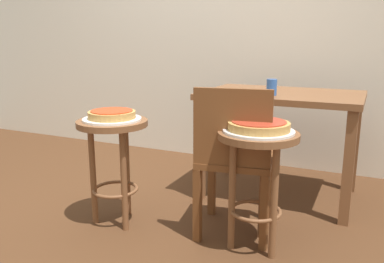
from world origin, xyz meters
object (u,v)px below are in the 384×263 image
at_px(stool_middle, 257,162).
at_px(condiment_shaker, 269,85).
at_px(pizza_middle, 259,126).
at_px(stool_foreground, 113,146).
at_px(pizza_foreground, 112,114).
at_px(dining_table, 281,109).
at_px(cup_near_edge, 272,87).
at_px(serving_plate_foreground, 112,119).
at_px(serving_plate_middle, 259,131).
at_px(wooden_chair, 235,156).

xyz_separation_m(stool_middle, condiment_shaker, (-0.16, 0.82, 0.30)).
bearing_deg(condiment_shaker, pizza_middle, -78.84).
distance_m(stool_foreground, stool_middle, 0.85).
xyz_separation_m(pizza_foreground, dining_table, (0.79, 0.85, -0.04)).
xyz_separation_m(cup_near_edge, condiment_shaker, (-0.07, 0.21, -0.01)).
bearing_deg(stool_foreground, dining_table, 47.43).
distance_m(pizza_foreground, condiment_shaker, 1.12).
distance_m(serving_plate_foreground, serving_plate_middle, 0.85).
xyz_separation_m(serving_plate_middle, condiment_shaker, (-0.16, 0.82, 0.14)).
height_order(condiment_shaker, wooden_chair, wooden_chair).
xyz_separation_m(stool_middle, pizza_middle, (-0.00, 0.00, 0.19)).
relative_size(stool_foreground, dining_table, 0.60).
xyz_separation_m(serving_plate_foreground, pizza_foreground, (-0.00, 0.00, 0.03)).
distance_m(pizza_middle, dining_table, 0.80).
xyz_separation_m(serving_plate_foreground, condiment_shaker, (0.69, 0.88, 0.14)).
height_order(stool_middle, condiment_shaker, condiment_shaker).
bearing_deg(serving_plate_foreground, pizza_foreground, 93.58).
xyz_separation_m(serving_plate_foreground, serving_plate_middle, (0.85, 0.06, 0.00)).
relative_size(condiment_shaker, wooden_chair, 0.09).
bearing_deg(condiment_shaker, pizza_foreground, -127.85).
relative_size(stool_foreground, cup_near_edge, 6.13).
bearing_deg(stool_middle, pizza_middle, 165.96).
distance_m(pizza_foreground, pizza_middle, 0.85).
xyz_separation_m(serving_plate_foreground, cup_near_edge, (0.75, 0.68, 0.15)).
relative_size(pizza_foreground, dining_table, 0.26).
xyz_separation_m(serving_plate_foreground, dining_table, (0.79, 0.85, -0.02)).
height_order(pizza_foreground, condiment_shaker, condiment_shaker).
height_order(serving_plate_middle, condiment_shaker, condiment_shaker).
bearing_deg(serving_plate_middle, cup_near_edge, 98.67).
bearing_deg(serving_plate_middle, wooden_chair, 152.08).
bearing_deg(pizza_middle, stool_middle, -14.04).
distance_m(serving_plate_middle, condiment_shaker, 0.85).
height_order(serving_plate_foreground, pizza_foreground, pizza_foreground).
height_order(pizza_foreground, serving_plate_middle, pizza_foreground).
bearing_deg(stool_middle, serving_plate_foreground, -175.97).
relative_size(stool_foreground, pizza_foreground, 2.34).
height_order(pizza_middle, wooden_chair, wooden_chair).
height_order(pizza_foreground, pizza_middle, same).
bearing_deg(condiment_shaker, dining_table, -16.52).
height_order(serving_plate_foreground, serving_plate_middle, same).
height_order(serving_plate_middle, cup_near_edge, cup_near_edge).
height_order(stool_foreground, dining_table, dining_table).
bearing_deg(cup_near_edge, stool_foreground, -138.08).
bearing_deg(cup_near_edge, stool_middle, -81.33).
bearing_deg(dining_table, stool_foreground, -132.57).
xyz_separation_m(dining_table, wooden_chair, (-0.08, -0.72, -0.16)).
bearing_deg(serving_plate_foreground, pizza_middle, 4.03).
distance_m(dining_table, condiment_shaker, 0.18).
distance_m(stool_foreground, cup_near_edge, 1.06).
relative_size(dining_table, condiment_shaker, 13.49).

